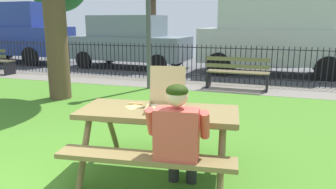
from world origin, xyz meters
TOP-DOWN VIEW (x-y plane):
  - ground at (0.00, 1.61)m, footprint 28.00×11.22m
  - cobblestone_walkway at (0.00, 6.52)m, footprint 28.00×1.40m
  - street_asphalt at (0.00, 10.32)m, footprint 28.00×6.19m
  - picnic_table_foreground at (0.99, 1.30)m, footprint 1.96×1.68m
  - pizza_box_open at (1.06, 1.36)m, footprint 0.50×0.54m
  - pizza_slice_on_table at (0.67, 1.34)m, footprint 0.19×0.24m
  - adult_at_table at (1.36, 0.83)m, footprint 0.63×0.62m
  - iron_fence_streetside at (0.00, 7.22)m, footprint 20.56×0.03m
  - park_bench_center at (1.35, 6.38)m, footprint 1.61×0.50m
  - parked_car_far_left at (-8.25, 9.17)m, footprint 4.78×2.23m
  - parked_car_left at (-2.96, 9.17)m, footprint 4.50×2.11m
  - parked_car_center at (2.20, 9.17)m, footprint 4.78×2.23m

SIDE VIEW (x-z plane):
  - ground at x=0.00m, z-range -0.02..0.00m
  - street_asphalt at x=0.00m, z-range -0.01..0.00m
  - cobblestone_walkway at x=0.00m, z-range -0.01..0.00m
  - park_bench_center at x=1.35m, z-range -0.01..0.84m
  - iron_fence_streetside at x=0.00m, z-range 0.01..1.09m
  - picnic_table_foreground at x=0.99m, z-range 0.20..0.99m
  - adult_at_table at x=1.36m, z-range 0.06..1.25m
  - pizza_slice_on_table at x=0.67m, z-range 0.77..0.79m
  - pizza_box_open at x=1.06m, z-range 0.62..1.10m
  - parked_car_left at x=-2.96m, z-range 0.04..1.98m
  - parked_car_far_left at x=-8.25m, z-range 0.08..2.54m
  - parked_car_center at x=2.20m, z-range 0.08..2.54m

